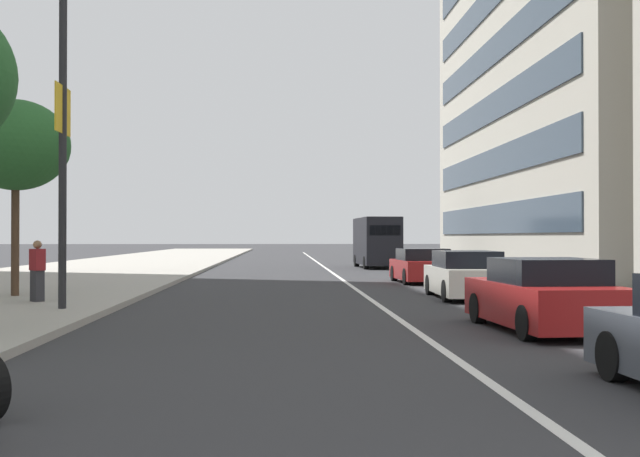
{
  "coord_description": "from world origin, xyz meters",
  "views": [
    {
      "loc": [
        -2.75,
        2.55,
        1.79
      ],
      "look_at": [
        10.46,
        1.91,
        1.92
      ],
      "focal_mm": 45.26,
      "sensor_mm": 36.0,
      "label": 1
    }
  ],
  "objects_px": {
    "car_far_down_avenue": "(544,297)",
    "street_tree_near_plaza_corner": "(16,146)",
    "car_mid_block_traffic": "(466,276)",
    "delivery_van_ahead": "(377,241)",
    "pedestrian_on_plaza": "(37,271)",
    "street_lamp_with_banners": "(80,95)",
    "car_approaching_light": "(422,266)"
  },
  "relations": [
    {
      "from": "car_mid_block_traffic",
      "to": "street_tree_near_plaza_corner",
      "type": "xyz_separation_m",
      "value": [
        -0.33,
        12.75,
        3.67
      ]
    },
    {
      "from": "car_approaching_light",
      "to": "delivery_van_ahead",
      "type": "bearing_deg",
      "value": -1.79
    },
    {
      "from": "car_mid_block_traffic",
      "to": "street_tree_near_plaza_corner",
      "type": "distance_m",
      "value": 13.27
    },
    {
      "from": "car_mid_block_traffic",
      "to": "street_lamp_with_banners",
      "type": "relative_size",
      "value": 0.54
    },
    {
      "from": "car_approaching_light",
      "to": "street_tree_near_plaza_corner",
      "type": "relative_size",
      "value": 0.76
    },
    {
      "from": "car_approaching_light",
      "to": "delivery_van_ahead",
      "type": "relative_size",
      "value": 0.69
    },
    {
      "from": "car_far_down_avenue",
      "to": "street_lamp_with_banners",
      "type": "bearing_deg",
      "value": 66.9
    },
    {
      "from": "car_approaching_light",
      "to": "street_lamp_with_banners",
      "type": "xyz_separation_m",
      "value": [
        -12.37,
        10.07,
        4.41
      ]
    },
    {
      "from": "car_approaching_light",
      "to": "street_lamp_with_banners",
      "type": "distance_m",
      "value": 16.55
    },
    {
      "from": "car_far_down_avenue",
      "to": "car_approaching_light",
      "type": "height_order",
      "value": "car_far_down_avenue"
    },
    {
      "from": "car_approaching_light",
      "to": "pedestrian_on_plaza",
      "type": "relative_size",
      "value": 2.69
    },
    {
      "from": "car_mid_block_traffic",
      "to": "delivery_van_ahead",
      "type": "height_order",
      "value": "delivery_van_ahead"
    },
    {
      "from": "car_far_down_avenue",
      "to": "delivery_van_ahead",
      "type": "bearing_deg",
      "value": -3.5
    },
    {
      "from": "car_far_down_avenue",
      "to": "delivery_van_ahead",
      "type": "xyz_separation_m",
      "value": [
        31.06,
        -0.5,
        0.89
      ]
    },
    {
      "from": "car_far_down_avenue",
      "to": "delivery_van_ahead",
      "type": "distance_m",
      "value": 31.08
    },
    {
      "from": "delivery_van_ahead",
      "to": "car_far_down_avenue",
      "type": "bearing_deg",
      "value": 177.21
    },
    {
      "from": "pedestrian_on_plaza",
      "to": "delivery_van_ahead",
      "type": "bearing_deg",
      "value": -156.99
    },
    {
      "from": "car_approaching_light",
      "to": "street_tree_near_plaza_corner",
      "type": "bearing_deg",
      "value": 120.99
    },
    {
      "from": "car_far_down_avenue",
      "to": "street_tree_near_plaza_corner",
      "type": "bearing_deg",
      "value": 55.52
    },
    {
      "from": "street_lamp_with_banners",
      "to": "car_approaching_light",
      "type": "bearing_deg",
      "value": -39.15
    },
    {
      "from": "street_tree_near_plaza_corner",
      "to": "delivery_van_ahead",
      "type": "bearing_deg",
      "value": -28.92
    },
    {
      "from": "street_lamp_with_banners",
      "to": "pedestrian_on_plaza",
      "type": "bearing_deg",
      "value": 37.43
    },
    {
      "from": "delivery_van_ahead",
      "to": "street_tree_near_plaza_corner",
      "type": "bearing_deg",
      "value": 149.22
    },
    {
      "from": "car_mid_block_traffic",
      "to": "street_tree_near_plaza_corner",
      "type": "height_order",
      "value": "street_tree_near_plaza_corner"
    },
    {
      "from": "car_mid_block_traffic",
      "to": "car_far_down_avenue",
      "type": "bearing_deg",
      "value": 178.94
    },
    {
      "from": "delivery_van_ahead",
      "to": "street_tree_near_plaza_corner",
      "type": "height_order",
      "value": "street_tree_near_plaza_corner"
    },
    {
      "from": "car_far_down_avenue",
      "to": "car_approaching_light",
      "type": "bearing_deg",
      "value": -4.26
    },
    {
      "from": "car_far_down_avenue",
      "to": "street_tree_near_plaza_corner",
      "type": "distance_m",
      "value": 15.06
    },
    {
      "from": "delivery_van_ahead",
      "to": "pedestrian_on_plaza",
      "type": "relative_size",
      "value": 3.93
    },
    {
      "from": "delivery_van_ahead",
      "to": "street_lamp_with_banners",
      "type": "distance_m",
      "value": 29.48
    },
    {
      "from": "street_lamp_with_banners",
      "to": "pedestrian_on_plaza",
      "type": "xyz_separation_m",
      "value": [
        2.05,
        1.57,
        -4.12
      ]
    },
    {
      "from": "car_far_down_avenue",
      "to": "pedestrian_on_plaza",
      "type": "bearing_deg",
      "value": 60.62
    }
  ]
}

